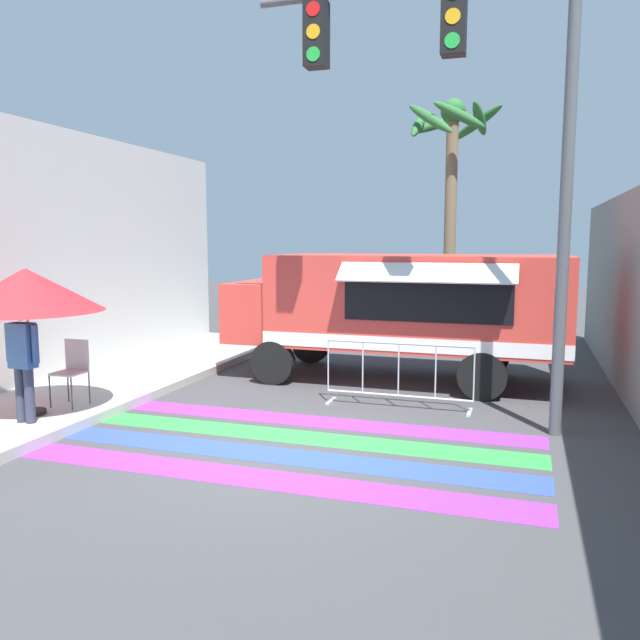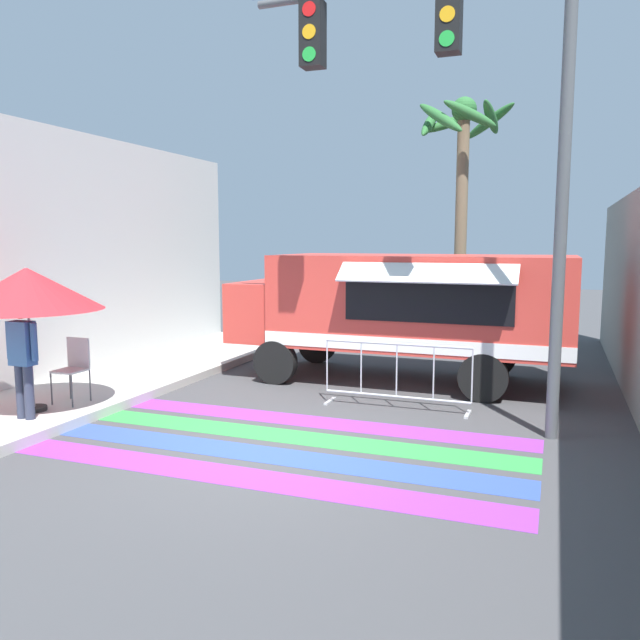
{
  "view_description": "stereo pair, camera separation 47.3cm",
  "coord_description": "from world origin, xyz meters",
  "px_view_note": "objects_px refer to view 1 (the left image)",
  "views": [
    {
      "loc": [
        2.8,
        -6.97,
        2.6
      ],
      "look_at": [
        -0.42,
        2.88,
        1.3
      ],
      "focal_mm": 35.0,
      "sensor_mm": 36.0,
      "label": 1
    },
    {
      "loc": [
        3.24,
        -6.81,
        2.6
      ],
      "look_at": [
        -0.42,
        2.88,
        1.3
      ],
      "focal_mm": 35.0,
      "sensor_mm": 36.0,
      "label": 2
    }
  ],
  "objects_px": {
    "food_truck": "(393,303)",
    "folding_chair": "(73,366)",
    "traffic_signal_pole": "(459,91)",
    "barricade_front": "(398,375)",
    "palm_tree": "(450,164)",
    "patio_umbrella": "(26,290)",
    "vendor_person": "(23,357)"
  },
  "relations": [
    {
      "from": "traffic_signal_pole",
      "to": "folding_chair",
      "type": "relative_size",
      "value": 6.48
    },
    {
      "from": "traffic_signal_pole",
      "to": "vendor_person",
      "type": "bearing_deg",
      "value": -158.6
    },
    {
      "from": "traffic_signal_pole",
      "to": "folding_chair",
      "type": "height_order",
      "value": "traffic_signal_pole"
    },
    {
      "from": "food_truck",
      "to": "patio_umbrella",
      "type": "relative_size",
      "value": 2.94
    },
    {
      "from": "folding_chair",
      "to": "vendor_person",
      "type": "relative_size",
      "value": 0.61
    },
    {
      "from": "vendor_person",
      "to": "folding_chair",
      "type": "bearing_deg",
      "value": 87.46
    },
    {
      "from": "food_truck",
      "to": "traffic_signal_pole",
      "type": "bearing_deg",
      "value": -62.8
    },
    {
      "from": "food_truck",
      "to": "folding_chair",
      "type": "distance_m",
      "value": 5.68
    },
    {
      "from": "traffic_signal_pole",
      "to": "folding_chair",
      "type": "distance_m",
      "value": 6.81
    },
    {
      "from": "traffic_signal_pole",
      "to": "vendor_person",
      "type": "height_order",
      "value": "traffic_signal_pole"
    },
    {
      "from": "food_truck",
      "to": "traffic_signal_pole",
      "type": "xyz_separation_m",
      "value": [
        1.39,
        -2.71,
        3.15
      ]
    },
    {
      "from": "vendor_person",
      "to": "palm_tree",
      "type": "xyz_separation_m",
      "value": [
        4.58,
        9.2,
        3.42
      ]
    },
    {
      "from": "patio_umbrella",
      "to": "barricade_front",
      "type": "distance_m",
      "value": 5.6
    },
    {
      "from": "patio_umbrella",
      "to": "food_truck",
      "type": "bearing_deg",
      "value": 46.26
    },
    {
      "from": "patio_umbrella",
      "to": "palm_tree",
      "type": "xyz_separation_m",
      "value": [
        4.79,
        8.84,
        2.56
      ]
    },
    {
      "from": "barricade_front",
      "to": "vendor_person",
      "type": "bearing_deg",
      "value": -147.87
    },
    {
      "from": "food_truck",
      "to": "folding_chair",
      "type": "bearing_deg",
      "value": -136.81
    },
    {
      "from": "vendor_person",
      "to": "barricade_front",
      "type": "xyz_separation_m",
      "value": [
        4.58,
        2.88,
        -0.54
      ]
    },
    {
      "from": "barricade_front",
      "to": "food_truck",
      "type": "bearing_deg",
      "value": 104.1
    },
    {
      "from": "barricade_front",
      "to": "palm_tree",
      "type": "height_order",
      "value": "palm_tree"
    },
    {
      "from": "folding_chair",
      "to": "food_truck",
      "type": "bearing_deg",
      "value": 49.51
    },
    {
      "from": "barricade_front",
      "to": "traffic_signal_pole",
      "type": "bearing_deg",
      "value": -39.25
    },
    {
      "from": "patio_umbrella",
      "to": "folding_chair",
      "type": "relative_size",
      "value": 2.14
    },
    {
      "from": "food_truck",
      "to": "barricade_front",
      "type": "relative_size",
      "value": 2.66
    },
    {
      "from": "food_truck",
      "to": "traffic_signal_pole",
      "type": "height_order",
      "value": "traffic_signal_pole"
    },
    {
      "from": "food_truck",
      "to": "patio_umbrella",
      "type": "xyz_separation_m",
      "value": [
        -4.3,
        -4.5,
        0.48
      ]
    },
    {
      "from": "palm_tree",
      "to": "food_truck",
      "type": "bearing_deg",
      "value": -96.44
    },
    {
      "from": "folding_chair",
      "to": "palm_tree",
      "type": "xyz_separation_m",
      "value": [
        4.6,
        8.21,
        3.74
      ]
    },
    {
      "from": "food_truck",
      "to": "palm_tree",
      "type": "relative_size",
      "value": 1.03
    },
    {
      "from": "folding_chair",
      "to": "barricade_front",
      "type": "distance_m",
      "value": 4.98
    },
    {
      "from": "patio_umbrella",
      "to": "palm_tree",
      "type": "height_order",
      "value": "palm_tree"
    },
    {
      "from": "food_truck",
      "to": "folding_chair",
      "type": "height_order",
      "value": "food_truck"
    }
  ]
}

